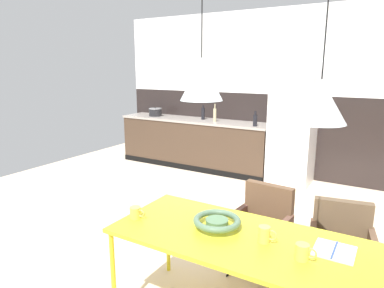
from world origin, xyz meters
TOP-DOWN VIEW (x-y plane):
  - ground_plane at (0.00, 0.00)m, footprint 7.90×7.90m
  - back_wall_splashback_dark at (0.00, 2.97)m, footprint 6.08×0.12m
  - back_wall_panel_upper at (0.00, 2.97)m, footprint 6.08×0.12m
  - kitchen_counter at (-1.41, 2.61)m, footprint 2.98×0.63m
  - refrigerator_column at (0.42, 2.61)m, footprint 0.67×0.60m
  - dining_table at (1.06, -0.87)m, footprint 1.92×0.80m
  - armchair_head_of_table at (0.88, -0.06)m, footprint 0.53×0.51m
  - armchair_far_side at (1.55, -0.08)m, footprint 0.55×0.54m
  - fruit_bowl at (0.80, -0.83)m, footprint 0.34×0.34m
  - open_book at (1.58, -0.75)m, footprint 0.24×0.24m
  - mug_glass_clear at (0.19, -1.00)m, footprint 0.13×0.09m
  - mug_dark_espresso at (1.16, -0.86)m, footprint 0.13×0.08m
  - mug_tall_blue at (1.42, -0.94)m, footprint 0.13×0.08m
  - cooking_pot at (-2.30, 2.58)m, footprint 0.26×0.26m
  - bottle_wine_green at (-0.16, 2.44)m, footprint 0.07×0.07m
  - bottle_oil_tall at (-0.95, 2.55)m, footprint 0.06×0.06m
  - bottle_vinegar_dark at (-1.26, 2.66)m, footprint 0.06×0.06m
  - pendant_lamp_over_table_near at (0.67, -0.86)m, footprint 0.29×0.29m
  - pendant_lamp_over_table_far at (1.44, -0.88)m, footprint 0.30×0.30m

SIDE VIEW (x-z plane):
  - ground_plane at x=0.00m, z-range 0.00..0.00m
  - kitchen_counter at x=-1.41m, z-range 0.00..0.91m
  - armchair_head_of_table at x=0.88m, z-range 0.10..0.91m
  - armchair_far_side at x=1.55m, z-range 0.12..0.91m
  - dining_table at x=1.06m, z-range 0.33..1.06m
  - back_wall_splashback_dark at x=0.00m, z-range 0.00..1.41m
  - open_book at x=1.58m, z-range 0.73..0.75m
  - mug_glass_clear at x=0.19m, z-range 0.73..0.82m
  - mug_tall_blue at x=1.42m, z-range 0.73..0.83m
  - fruit_bowl at x=0.80m, z-range 0.75..0.82m
  - mug_dark_espresso at x=1.16m, z-range 0.73..0.84m
  - refrigerator_column at x=0.42m, z-range 0.00..1.84m
  - cooking_pot at x=-2.30m, z-range 0.90..1.08m
  - bottle_wine_green at x=-0.16m, z-range 0.89..1.14m
  - bottle_vinegar_dark at x=-1.26m, z-range 0.89..1.16m
  - bottle_oil_tall at x=-0.95m, z-range 0.88..1.20m
  - pendant_lamp_over_table_far at x=1.44m, z-range 1.07..2.29m
  - pendant_lamp_over_table_near at x=0.67m, z-range 1.22..2.35m
  - back_wall_panel_upper at x=0.00m, z-range 1.41..2.82m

